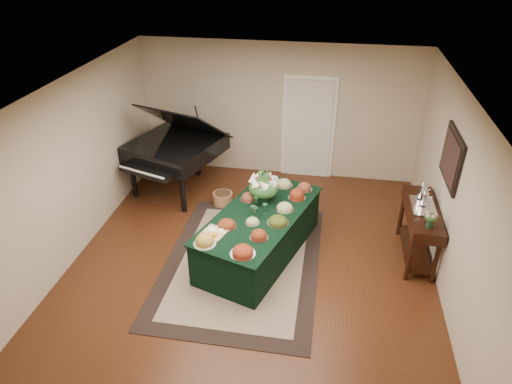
% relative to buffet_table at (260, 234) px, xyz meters
% --- Properties ---
extents(ground, '(6.00, 6.00, 0.00)m').
position_rel_buffet_table_xyz_m(ground, '(-0.08, -0.17, -0.38)').
color(ground, black).
rests_on(ground, ground).
extents(area_rug, '(2.34, 3.28, 0.01)m').
position_rel_buffet_table_xyz_m(area_rug, '(-0.23, -0.29, -0.37)').
color(area_rug, black).
rests_on(area_rug, ground).
extents(kitchen_doorway, '(1.05, 0.07, 2.10)m').
position_rel_buffet_table_xyz_m(kitchen_doorway, '(0.52, 2.80, 0.64)').
color(kitchen_doorway, white).
rests_on(kitchen_doorway, ground).
extents(buffet_table, '(1.81, 2.62, 0.75)m').
position_rel_buffet_table_xyz_m(buffet_table, '(0.00, 0.00, 0.00)').
color(buffet_table, black).
rests_on(buffet_table, ground).
extents(food_platters, '(1.52, 2.34, 0.13)m').
position_rel_buffet_table_xyz_m(food_platters, '(0.04, 0.03, 0.42)').
color(food_platters, silver).
rests_on(food_platters, buffet_table).
extents(cutting_board, '(0.40, 0.40, 0.10)m').
position_rel_buffet_table_xyz_m(cutting_board, '(-0.55, -0.60, 0.41)').
color(cutting_board, tan).
rests_on(cutting_board, buffet_table).
extents(green_goblets, '(0.25, 0.37, 0.18)m').
position_rel_buffet_table_xyz_m(green_goblets, '(-0.04, -0.01, 0.46)').
color(green_goblets, '#153420').
rests_on(green_goblets, buffet_table).
extents(floral_centerpiece, '(0.49, 0.49, 0.49)m').
position_rel_buffet_table_xyz_m(floral_centerpiece, '(-0.01, 0.39, 0.66)').
color(floral_centerpiece, '#153420').
rests_on(floral_centerpiece, buffet_table).
extents(grand_piano, '(1.97, 2.09, 1.80)m').
position_rel_buffet_table_xyz_m(grand_piano, '(-1.90, 1.75, 0.53)').
color(grand_piano, black).
rests_on(grand_piano, ground).
extents(wicker_basket, '(0.36, 0.36, 0.23)m').
position_rel_buffet_table_xyz_m(wicker_basket, '(-0.92, 1.36, -0.27)').
color(wicker_basket, '#90603A').
rests_on(wicker_basket, ground).
extents(mahogany_sideboard, '(0.45, 1.39, 0.90)m').
position_rel_buffet_table_xyz_m(mahogany_sideboard, '(2.42, 0.34, 0.32)').
color(mahogany_sideboard, black).
rests_on(mahogany_sideboard, ground).
extents(tea_service, '(0.34, 0.58, 0.30)m').
position_rel_buffet_table_xyz_m(tea_service, '(2.42, 0.49, 0.63)').
color(tea_service, silver).
rests_on(tea_service, mahogany_sideboard).
extents(pink_bouquet, '(0.20, 0.20, 0.25)m').
position_rel_buffet_table_xyz_m(pink_bouquet, '(2.42, -0.16, 0.68)').
color(pink_bouquet, '#153420').
rests_on(pink_bouquet, mahogany_sideboard).
extents(wall_painting, '(0.05, 0.95, 0.75)m').
position_rel_buffet_table_xyz_m(wall_painting, '(2.64, 0.34, 1.37)').
color(wall_painting, black).
rests_on(wall_painting, ground).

